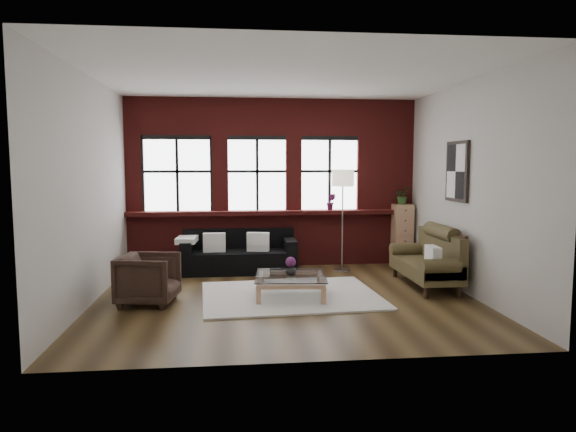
{
  "coord_description": "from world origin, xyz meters",
  "views": [
    {
      "loc": [
        -0.74,
        -7.39,
        1.97
      ],
      "look_at": [
        0.1,
        0.6,
        1.15
      ],
      "focal_mm": 32.0,
      "sensor_mm": 36.0,
      "label": 1
    }
  ],
  "objects": [
    {
      "name": "wall_back",
      "position": [
        0.0,
        2.5,
        1.6
      ],
      "size": [
        5.5,
        0.0,
        5.5
      ],
      "primitive_type": "plane",
      "rotation": [
        1.57,
        0.0,
        0.0
      ],
      "color": "beige",
      "rests_on": "ground"
    },
    {
      "name": "flowers",
      "position": [
        0.08,
        -0.0,
        0.53
      ],
      "size": [
        0.15,
        0.15,
        0.15
      ],
      "primitive_type": "sphere",
      "color": "#5E2052",
      "rests_on": "vase"
    },
    {
      "name": "vintage_settee",
      "position": [
        2.3,
        0.46,
        0.46
      ],
      "size": [
        0.76,
        1.71,
        0.91
      ],
      "primitive_type": null,
      "color": "#43391F",
      "rests_on": "floor"
    },
    {
      "name": "wall_front",
      "position": [
        0.0,
        -2.5,
        1.6
      ],
      "size": [
        5.5,
        0.0,
        5.5
      ],
      "primitive_type": "plane",
      "rotation": [
        -1.57,
        0.0,
        0.0
      ],
      "color": "beige",
      "rests_on": "ground"
    },
    {
      "name": "brick_backwall",
      "position": [
        0.0,
        2.44,
        1.6
      ],
      "size": [
        5.5,
        0.12,
        3.2
      ],
      "primitive_type": null,
      "color": "maroon",
      "rests_on": "floor"
    },
    {
      "name": "wall_left",
      "position": [
        -2.75,
        0.0,
        1.6
      ],
      "size": [
        0.0,
        5.0,
        5.0
      ],
      "primitive_type": "plane",
      "rotation": [
        1.57,
        0.0,
        1.57
      ],
      "color": "beige",
      "rests_on": "ground"
    },
    {
      "name": "coffee_table",
      "position": [
        0.08,
        -0.0,
        0.16
      ],
      "size": [
        1.12,
        1.12,
        0.35
      ],
      "primitive_type": null,
      "rotation": [
        0.0,
        0.0,
        -0.1
      ],
      "color": "tan",
      "rests_on": "shag_rug"
    },
    {
      "name": "pillow_a",
      "position": [
        -1.1,
        1.8,
        0.56
      ],
      "size": [
        0.4,
        0.15,
        0.34
      ],
      "primitive_type": "cube",
      "rotation": [
        0.0,
        0.0,
        0.04
      ],
      "color": "white",
      "rests_on": "dark_sofa"
    },
    {
      "name": "window_right",
      "position": [
        1.1,
        2.45,
        1.75
      ],
      "size": [
        1.38,
        0.1,
        1.5
      ],
      "primitive_type": null,
      "color": "black",
      "rests_on": "brick_backwall"
    },
    {
      "name": "potted_plant_top",
      "position": [
        2.51,
        2.24,
        1.36
      ],
      "size": [
        0.32,
        0.28,
        0.34
      ],
      "primitive_type": "imported",
      "rotation": [
        0.0,
        0.0,
        0.05
      ],
      "color": "#2D5923",
      "rests_on": "drawer_chest"
    },
    {
      "name": "dark_sofa",
      "position": [
        -0.66,
        1.9,
        0.37
      ],
      "size": [
        2.07,
        0.84,
        0.75
      ],
      "primitive_type": null,
      "color": "black",
      "rests_on": "floor"
    },
    {
      "name": "window_left",
      "position": [
        -1.8,
        2.45,
        1.75
      ],
      "size": [
        1.38,
        0.1,
        1.5
      ],
      "primitive_type": null,
      "color": "black",
      "rests_on": "brick_backwall"
    },
    {
      "name": "armchair",
      "position": [
        -1.95,
        -0.14,
        0.35
      ],
      "size": [
        0.88,
        0.87,
        0.71
      ],
      "primitive_type": "imported",
      "rotation": [
        0.0,
        0.0,
        1.42
      ],
      "color": "black",
      "rests_on": "floor"
    },
    {
      "name": "floor",
      "position": [
        0.0,
        0.0,
        0.0
      ],
      "size": [
        5.5,
        5.5,
        0.0
      ],
      "primitive_type": "plane",
      "color": "#392814",
      "rests_on": "ground"
    },
    {
      "name": "ceiling",
      "position": [
        0.0,
        0.0,
        3.2
      ],
      "size": [
        5.5,
        5.5,
        0.0
      ],
      "primitive_type": "plane",
      "rotation": [
        3.14,
        0.0,
        0.0
      ],
      "color": "white",
      "rests_on": "ground"
    },
    {
      "name": "sill_ledge",
      "position": [
        0.0,
        2.35,
        1.04
      ],
      "size": [
        5.5,
        0.3,
        0.08
      ],
      "primitive_type": "cube",
      "color": "maroon",
      "rests_on": "brick_backwall"
    },
    {
      "name": "wall_right",
      "position": [
        2.75,
        0.0,
        1.6
      ],
      "size": [
        0.0,
        5.0,
        5.0
      ],
      "primitive_type": "plane",
      "rotation": [
        1.57,
        0.0,
        -1.57
      ],
      "color": "beige",
      "rests_on": "ground"
    },
    {
      "name": "floor_lamp",
      "position": [
        1.23,
        1.8,
        1.01
      ],
      "size": [
        0.4,
        0.4,
        2.01
      ],
      "primitive_type": null,
      "color": "#A5A5A8",
      "rests_on": "floor"
    },
    {
      "name": "sill_plant",
      "position": [
        1.11,
        2.32,
        1.24
      ],
      "size": [
        0.21,
        0.18,
        0.32
      ],
      "primitive_type": "imported",
      "rotation": [
        0.0,
        0.0,
        -0.26
      ],
      "color": "#5E2052",
      "rests_on": "sill_ledge"
    },
    {
      "name": "pillow_b",
      "position": [
        -0.32,
        1.8,
        0.56
      ],
      "size": [
        0.42,
        0.2,
        0.34
      ],
      "primitive_type": "cube",
      "rotation": [
        0.0,
        0.0,
        -0.16
      ],
      "color": "white",
      "rests_on": "dark_sofa"
    },
    {
      "name": "vase",
      "position": [
        0.08,
        -0.0,
        0.41
      ],
      "size": [
        0.2,
        0.2,
        0.16
      ],
      "primitive_type": "imported",
      "rotation": [
        0.0,
        0.0,
        -0.39
      ],
      "color": "#B2B2B2",
      "rests_on": "coffee_table"
    },
    {
      "name": "window_mid",
      "position": [
        -0.3,
        2.45,
        1.75
      ],
      "size": [
        1.38,
        0.1,
        1.5
      ],
      "primitive_type": null,
      "color": "black",
      "rests_on": "brick_backwall"
    },
    {
      "name": "wall_poster",
      "position": [
        2.72,
        0.3,
        1.85
      ],
      "size": [
        0.05,
        0.74,
        0.94
      ],
      "primitive_type": null,
      "color": "black",
      "rests_on": "wall_right"
    },
    {
      "name": "pillow_settee",
      "position": [
        2.22,
        -0.07,
        0.57
      ],
      "size": [
        0.15,
        0.38,
        0.34
      ],
      "primitive_type": "cube",
      "rotation": [
        0.0,
        0.0,
        -0.04
      ],
      "color": "white",
      "rests_on": "vintage_settee"
    },
    {
      "name": "shag_rug",
      "position": [
        0.08,
        0.07,
        0.01
      ],
      "size": [
        2.71,
        2.19,
        0.03
      ],
      "primitive_type": "cube",
      "rotation": [
        0.0,
        0.0,
        0.06
      ],
      "color": "beige",
      "rests_on": "floor"
    },
    {
      "name": "drawer_chest",
      "position": [
        2.51,
        2.24,
        0.59
      ],
      "size": [
        0.37,
        0.37,
        1.19
      ],
      "primitive_type": "cube",
      "color": "tan",
      "rests_on": "floor"
    }
  ]
}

